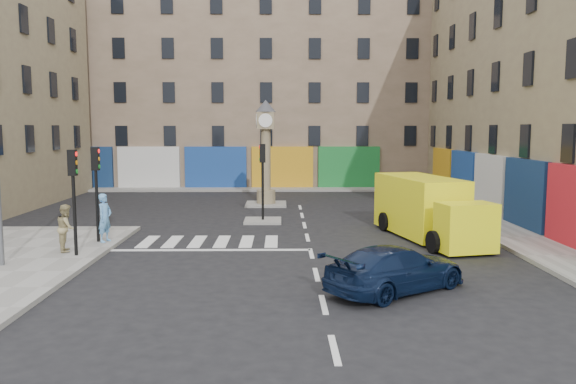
{
  "coord_description": "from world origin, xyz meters",
  "views": [
    {
      "loc": [
        -1.11,
        -19.19,
        4.59
      ],
      "look_at": [
        -0.82,
        3.44,
        2.0
      ],
      "focal_mm": 35.0,
      "sensor_mm": 36.0,
      "label": 1
    }
  ],
  "objects_px": {
    "traffic_light_left_far": "(96,179)",
    "navy_sedan": "(396,269)",
    "clock_pillar": "(266,146)",
    "yellow_van": "(427,209)",
    "pedestrian_blue": "(105,218)",
    "traffic_light_left_near": "(73,185)",
    "traffic_light_island": "(263,169)",
    "pedestrian_tan": "(67,228)"
  },
  "relations": [
    {
      "from": "traffic_light_left_near",
      "to": "pedestrian_blue",
      "type": "xyz_separation_m",
      "value": [
        0.3,
        2.35,
        -1.52
      ]
    },
    {
      "from": "clock_pillar",
      "to": "traffic_light_left_near",
      "type": "bearing_deg",
      "value": -114.55
    },
    {
      "from": "navy_sedan",
      "to": "clock_pillar",
      "type": "bearing_deg",
      "value": -22.41
    },
    {
      "from": "pedestrian_blue",
      "to": "pedestrian_tan",
      "type": "xyz_separation_m",
      "value": [
        -0.86,
        -1.68,
        -0.09
      ]
    },
    {
      "from": "traffic_light_island",
      "to": "traffic_light_left_near",
      "type": "bearing_deg",
      "value": -128.93
    },
    {
      "from": "navy_sedan",
      "to": "yellow_van",
      "type": "height_order",
      "value": "yellow_van"
    },
    {
      "from": "traffic_light_left_far",
      "to": "navy_sedan",
      "type": "height_order",
      "value": "traffic_light_left_far"
    },
    {
      "from": "traffic_light_left_far",
      "to": "clock_pillar",
      "type": "height_order",
      "value": "clock_pillar"
    },
    {
      "from": "traffic_light_left_far",
      "to": "pedestrian_tan",
      "type": "bearing_deg",
      "value": -107.92
    },
    {
      "from": "yellow_van",
      "to": "pedestrian_blue",
      "type": "relative_size",
      "value": 3.8
    },
    {
      "from": "navy_sedan",
      "to": "pedestrian_blue",
      "type": "distance_m",
      "value": 11.96
    },
    {
      "from": "yellow_van",
      "to": "pedestrian_blue",
      "type": "distance_m",
      "value": 13.03
    },
    {
      "from": "navy_sedan",
      "to": "pedestrian_blue",
      "type": "relative_size",
      "value": 2.37
    },
    {
      "from": "clock_pillar",
      "to": "yellow_van",
      "type": "relative_size",
      "value": 0.85
    },
    {
      "from": "clock_pillar",
      "to": "navy_sedan",
      "type": "distance_m",
      "value": 18.5
    },
    {
      "from": "pedestrian_blue",
      "to": "clock_pillar",
      "type": "bearing_deg",
      "value": -9.6
    },
    {
      "from": "traffic_light_left_near",
      "to": "yellow_van",
      "type": "bearing_deg",
      "value": 15.23
    },
    {
      "from": "yellow_van",
      "to": "pedestrian_tan",
      "type": "relative_size",
      "value": 4.22
    },
    {
      "from": "traffic_light_left_near",
      "to": "pedestrian_blue",
      "type": "height_order",
      "value": "traffic_light_left_near"
    },
    {
      "from": "yellow_van",
      "to": "traffic_light_left_near",
      "type": "bearing_deg",
      "value": -176.97
    },
    {
      "from": "traffic_light_left_far",
      "to": "navy_sedan",
      "type": "relative_size",
      "value": 0.82
    },
    {
      "from": "traffic_light_left_near",
      "to": "traffic_light_island",
      "type": "xyz_separation_m",
      "value": [
        6.3,
        7.8,
        -0.03
      ]
    },
    {
      "from": "pedestrian_blue",
      "to": "pedestrian_tan",
      "type": "height_order",
      "value": "pedestrian_blue"
    },
    {
      "from": "pedestrian_blue",
      "to": "pedestrian_tan",
      "type": "bearing_deg",
      "value": 171.0
    },
    {
      "from": "traffic_light_left_far",
      "to": "traffic_light_island",
      "type": "bearing_deg",
      "value": 40.6
    },
    {
      "from": "clock_pillar",
      "to": "pedestrian_tan",
      "type": "height_order",
      "value": "clock_pillar"
    },
    {
      "from": "traffic_light_left_far",
      "to": "yellow_van",
      "type": "bearing_deg",
      "value": 5.22
    },
    {
      "from": "traffic_light_island",
      "to": "navy_sedan",
      "type": "height_order",
      "value": "traffic_light_island"
    },
    {
      "from": "traffic_light_left_near",
      "to": "traffic_light_left_far",
      "type": "xyz_separation_m",
      "value": [
        0.0,
        2.4,
        0.0
      ]
    },
    {
      "from": "traffic_light_left_near",
      "to": "clock_pillar",
      "type": "distance_m",
      "value": 15.19
    },
    {
      "from": "traffic_light_left_near",
      "to": "clock_pillar",
      "type": "height_order",
      "value": "clock_pillar"
    },
    {
      "from": "traffic_light_island",
      "to": "yellow_van",
      "type": "height_order",
      "value": "traffic_light_island"
    },
    {
      "from": "traffic_light_island",
      "to": "clock_pillar",
      "type": "bearing_deg",
      "value": 90.0
    },
    {
      "from": "yellow_van",
      "to": "pedestrian_blue",
      "type": "xyz_separation_m",
      "value": [
        -12.97,
        -1.26,
        -0.15
      ]
    },
    {
      "from": "traffic_light_left_near",
      "to": "pedestrian_blue",
      "type": "distance_m",
      "value": 2.82
    },
    {
      "from": "clock_pillar",
      "to": "yellow_van",
      "type": "height_order",
      "value": "clock_pillar"
    },
    {
      "from": "clock_pillar",
      "to": "pedestrian_blue",
      "type": "distance_m",
      "value": 13.15
    },
    {
      "from": "traffic_light_left_far",
      "to": "clock_pillar",
      "type": "relative_size",
      "value": 0.61
    },
    {
      "from": "traffic_light_left_near",
      "to": "pedestrian_tan",
      "type": "relative_size",
      "value": 2.16
    },
    {
      "from": "traffic_light_left_near",
      "to": "traffic_light_left_far",
      "type": "relative_size",
      "value": 1.0
    },
    {
      "from": "traffic_light_island",
      "to": "pedestrian_tan",
      "type": "height_order",
      "value": "traffic_light_island"
    },
    {
      "from": "yellow_van",
      "to": "navy_sedan",
      "type": "bearing_deg",
      "value": -122.66
    }
  ]
}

